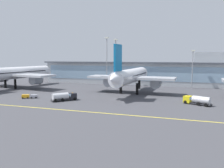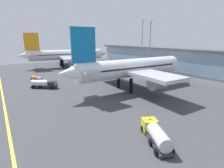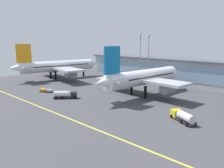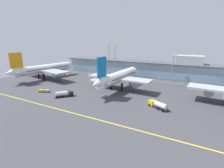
{
  "view_description": "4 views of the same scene",
  "coord_description": "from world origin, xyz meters",
  "px_view_note": "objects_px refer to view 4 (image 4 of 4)",
  "views": [
    {
      "loc": [
        25.14,
        -81.16,
        15.58
      ],
      "look_at": [
        -5.77,
        11.37,
        4.16
      ],
      "focal_mm": 37.2,
      "sensor_mm": 36.0,
      "label": 1
    },
    {
      "loc": [
        45.41,
        -22.02,
        16.94
      ],
      "look_at": [
        5.98,
        4.36,
        4.48
      ],
      "focal_mm": 27.7,
      "sensor_mm": 36.0,
      "label": 2
    },
    {
      "loc": [
        57.0,
        -58.37,
        22.0
      ],
      "look_at": [
        -9.96,
        9.19,
        4.08
      ],
      "focal_mm": 37.32,
      "sensor_mm": 36.0,
      "label": 3
    },
    {
      "loc": [
        41.18,
        -66.06,
        27.21
      ],
      "look_at": [
        -0.16,
        10.24,
        4.17
      ],
      "focal_mm": 26.14,
      "sensor_mm": 36.0,
      "label": 4
    }
  ],
  "objects_px": {
    "service_truck_far": "(44,91)",
    "apron_light_mast_west": "(109,56)",
    "apron_light_mast_east": "(115,57)",
    "apron_light_mast_centre": "(173,65)",
    "fuel_tanker_truck": "(158,105)",
    "airliner_near_left": "(44,69)",
    "airliner_near_right": "(119,77)",
    "baggage_tug_near": "(65,94)"
  },
  "relations": [
    {
      "from": "airliner_near_right",
      "to": "baggage_tug_near",
      "type": "distance_m",
      "value": 30.94
    },
    {
      "from": "airliner_near_right",
      "to": "fuel_tanker_truck",
      "type": "relative_size",
      "value": 5.35
    },
    {
      "from": "service_truck_far",
      "to": "apron_light_mast_centre",
      "type": "relative_size",
      "value": 0.3
    },
    {
      "from": "apron_light_mast_west",
      "to": "airliner_near_right",
      "type": "bearing_deg",
      "value": -49.36
    },
    {
      "from": "apron_light_mast_centre",
      "to": "apron_light_mast_east",
      "type": "relative_size",
      "value": 0.76
    },
    {
      "from": "apron_light_mast_west",
      "to": "apron_light_mast_centre",
      "type": "height_order",
      "value": "apron_light_mast_west"
    },
    {
      "from": "baggage_tug_near",
      "to": "service_truck_far",
      "type": "xyz_separation_m",
      "value": [
        -15.24,
        0.08,
        -0.72
      ]
    },
    {
      "from": "service_truck_far",
      "to": "apron_light_mast_east",
      "type": "distance_m",
      "value": 52.72
    },
    {
      "from": "apron_light_mast_centre",
      "to": "fuel_tanker_truck",
      "type": "bearing_deg",
      "value": -88.38
    },
    {
      "from": "fuel_tanker_truck",
      "to": "baggage_tug_near",
      "type": "height_order",
      "value": "same"
    },
    {
      "from": "service_truck_far",
      "to": "airliner_near_right",
      "type": "bearing_deg",
      "value": -171.26
    },
    {
      "from": "apron_light_mast_east",
      "to": "apron_light_mast_west",
      "type": "bearing_deg",
      "value": -176.22
    },
    {
      "from": "airliner_near_left",
      "to": "fuel_tanker_truck",
      "type": "bearing_deg",
      "value": -90.98
    },
    {
      "from": "service_truck_far",
      "to": "apron_light_mast_east",
      "type": "relative_size",
      "value": 0.23
    },
    {
      "from": "service_truck_far",
      "to": "apron_light_mast_west",
      "type": "distance_m",
      "value": 50.97
    },
    {
      "from": "fuel_tanker_truck",
      "to": "apron_light_mast_west",
      "type": "relative_size",
      "value": 0.35
    },
    {
      "from": "fuel_tanker_truck",
      "to": "apron_light_mast_centre",
      "type": "xyz_separation_m",
      "value": [
        -1.15,
        40.82,
        11.33
      ]
    },
    {
      "from": "fuel_tanker_truck",
      "to": "apron_light_mast_east",
      "type": "distance_m",
      "value": 57.69
    },
    {
      "from": "apron_light_mast_west",
      "to": "apron_light_mast_east",
      "type": "relative_size",
      "value": 1.04
    },
    {
      "from": "service_truck_far",
      "to": "apron_light_mast_west",
      "type": "xyz_separation_m",
      "value": [
        14.67,
        46.11,
        16.02
      ]
    },
    {
      "from": "apron_light_mast_centre",
      "to": "apron_light_mast_west",
      "type": "bearing_deg",
      "value": -176.92
    },
    {
      "from": "airliner_near_right",
      "to": "fuel_tanker_truck",
      "type": "height_order",
      "value": "airliner_near_right"
    },
    {
      "from": "airliner_near_right",
      "to": "apron_light_mast_centre",
      "type": "height_order",
      "value": "airliner_near_right"
    },
    {
      "from": "airliner_near_right",
      "to": "fuel_tanker_truck",
      "type": "xyz_separation_m",
      "value": [
        26.26,
        -16.62,
        -5.84
      ]
    },
    {
      "from": "airliner_near_left",
      "to": "baggage_tug_near",
      "type": "bearing_deg",
      "value": -109.88
    },
    {
      "from": "fuel_tanker_truck",
      "to": "apron_light_mast_centre",
      "type": "relative_size",
      "value": 0.48
    },
    {
      "from": "airliner_near_right",
      "to": "fuel_tanker_truck",
      "type": "bearing_deg",
      "value": -120.09
    },
    {
      "from": "apron_light_mast_west",
      "to": "apron_light_mast_east",
      "type": "xyz_separation_m",
      "value": [
        4.92,
        0.32,
        -0.57
      ]
    },
    {
      "from": "airliner_near_left",
      "to": "apron_light_mast_west",
      "type": "xyz_separation_m",
      "value": [
        40.91,
        23.28,
        9.46
      ]
    },
    {
      "from": "airliner_near_left",
      "to": "apron_light_mast_centre",
      "type": "xyz_separation_m",
      "value": [
        84.76,
        25.64,
        5.48
      ]
    },
    {
      "from": "service_truck_far",
      "to": "apron_light_mast_east",
      "type": "xyz_separation_m",
      "value": [
        19.59,
        46.44,
        15.45
      ]
    },
    {
      "from": "service_truck_far",
      "to": "apron_light_mast_west",
      "type": "bearing_deg",
      "value": -134.9
    },
    {
      "from": "baggage_tug_near",
      "to": "apron_light_mast_west",
      "type": "bearing_deg",
      "value": 40.39
    },
    {
      "from": "baggage_tug_near",
      "to": "apron_light_mast_west",
      "type": "distance_m",
      "value": 48.66
    },
    {
      "from": "fuel_tanker_truck",
      "to": "apron_light_mast_west",
      "type": "height_order",
      "value": "apron_light_mast_west"
    },
    {
      "from": "apron_light_mast_west",
      "to": "apron_light_mast_centre",
      "type": "distance_m",
      "value": 44.1
    },
    {
      "from": "apron_light_mast_west",
      "to": "apron_light_mast_centre",
      "type": "xyz_separation_m",
      "value": [
        43.85,
        2.36,
        -3.98
      ]
    },
    {
      "from": "apron_light_mast_east",
      "to": "apron_light_mast_centre",
      "type": "bearing_deg",
      "value": 2.99
    },
    {
      "from": "airliner_near_left",
      "to": "apron_light_mast_east",
      "type": "height_order",
      "value": "apron_light_mast_east"
    },
    {
      "from": "airliner_near_left",
      "to": "apron_light_mast_west",
      "type": "distance_m",
      "value": 48.01
    },
    {
      "from": "airliner_near_right",
      "to": "fuel_tanker_truck",
      "type": "distance_m",
      "value": 31.62
    },
    {
      "from": "apron_light_mast_centre",
      "to": "apron_light_mast_east",
      "type": "xyz_separation_m",
      "value": [
        -38.94,
        -2.04,
        3.4
      ]
    }
  ]
}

